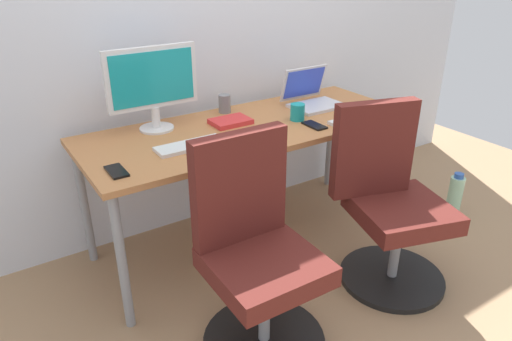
# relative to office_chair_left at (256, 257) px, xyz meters

# --- Properties ---
(ground_plane) EXTENTS (5.28, 5.28, 0.00)m
(ground_plane) POSITION_rel_office_chair_left_xyz_m (0.41, 0.68, -0.42)
(ground_plane) COLOR #9E7A56
(back_wall) EXTENTS (4.40, 0.04, 2.60)m
(back_wall) POSITION_rel_office_chair_left_xyz_m (0.41, 1.11, 0.88)
(back_wall) COLOR silver
(back_wall) RESTS_ON ground
(desk) EXTENTS (1.83, 0.71, 0.72)m
(desk) POSITION_rel_office_chair_left_xyz_m (0.41, 0.68, 0.24)
(desk) COLOR #B77542
(desk) RESTS_ON ground
(office_chair_left) EXTENTS (0.54, 0.54, 0.94)m
(office_chair_left) POSITION_rel_office_chair_left_xyz_m (0.00, 0.00, 0.00)
(office_chair_left) COLOR black
(office_chair_left) RESTS_ON ground
(office_chair_right) EXTENTS (0.55, 0.55, 0.94)m
(office_chair_right) POSITION_rel_office_chair_left_xyz_m (0.80, -0.00, 0.00)
(office_chair_right) COLOR black
(office_chair_right) RESTS_ON ground
(water_bottle_on_floor) EXTENTS (0.09, 0.09, 0.31)m
(water_bottle_on_floor) POSITION_rel_office_chair_left_xyz_m (1.64, 0.18, -0.28)
(water_bottle_on_floor) COLOR #A5D8B2
(water_bottle_on_floor) RESTS_ON ground
(desktop_monitor) EXTENTS (0.48, 0.18, 0.43)m
(desktop_monitor) POSITION_rel_office_chair_left_xyz_m (-0.05, 0.89, 0.55)
(desktop_monitor) COLOR silver
(desktop_monitor) RESTS_ON desk
(open_laptop) EXTENTS (0.31, 0.28, 0.22)m
(open_laptop) POSITION_rel_office_chair_left_xyz_m (0.91, 0.78, 0.36)
(open_laptop) COLOR silver
(open_laptop) RESTS_ON desk
(keyboard_by_monitor) EXTENTS (0.34, 0.12, 0.02)m
(keyboard_by_monitor) POSITION_rel_office_chair_left_xyz_m (-0.00, 0.57, 0.31)
(keyboard_by_monitor) COLOR silver
(keyboard_by_monitor) RESTS_ON desk
(keyboard_by_laptop) EXTENTS (0.34, 0.12, 0.02)m
(keyboard_by_laptop) POSITION_rel_office_chair_left_xyz_m (0.93, 0.40, 0.31)
(keyboard_by_laptop) COLOR silver
(keyboard_by_laptop) RESTS_ON desk
(mouse_by_monitor) EXTENTS (0.06, 0.10, 0.03)m
(mouse_by_monitor) POSITION_rel_office_chair_left_xyz_m (0.26, 0.51, 0.32)
(mouse_by_monitor) COLOR #2D2D2D
(mouse_by_monitor) RESTS_ON desk
(mouse_by_laptop) EXTENTS (0.06, 0.10, 0.03)m
(mouse_by_laptop) POSITION_rel_office_chair_left_xyz_m (1.19, 0.39, 0.32)
(mouse_by_laptop) COLOR silver
(mouse_by_laptop) RESTS_ON desk
(coffee_mug) EXTENTS (0.08, 0.08, 0.09)m
(coffee_mug) POSITION_rel_office_chair_left_xyz_m (0.67, 0.60, 0.35)
(coffee_mug) COLOR teal
(coffee_mug) RESTS_ON desk
(pen_cup) EXTENTS (0.07, 0.07, 0.10)m
(pen_cup) POSITION_rel_office_chair_left_xyz_m (0.40, 0.94, 0.35)
(pen_cup) COLOR slate
(pen_cup) RESTS_ON desk
(phone_near_laptop) EXTENTS (0.07, 0.14, 0.01)m
(phone_near_laptop) POSITION_rel_office_chair_left_xyz_m (-0.39, 0.49, 0.31)
(phone_near_laptop) COLOR black
(phone_near_laptop) RESTS_ON desk
(phone_near_monitor) EXTENTS (0.07, 0.14, 0.01)m
(phone_near_monitor) POSITION_rel_office_chair_left_xyz_m (0.68, 0.47, 0.31)
(phone_near_monitor) COLOR black
(phone_near_monitor) RESTS_ON desk
(notebook) EXTENTS (0.21, 0.15, 0.03)m
(notebook) POSITION_rel_office_chair_left_xyz_m (0.33, 0.75, 0.31)
(notebook) COLOR red
(notebook) RESTS_ON desk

